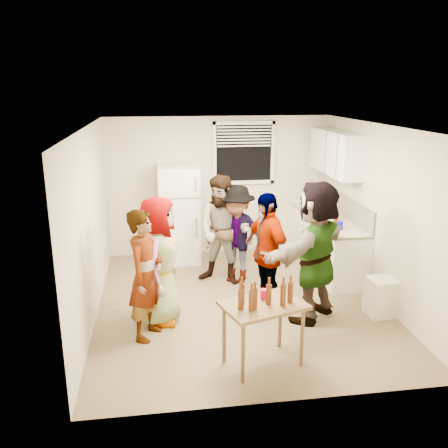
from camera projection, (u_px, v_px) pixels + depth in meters
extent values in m
cube|color=white|center=(179.00, 214.00, 8.27)|extent=(0.70, 0.70, 1.70)
cube|color=white|center=(327.00, 244.00, 8.03)|extent=(0.60, 2.20, 0.86)
cube|color=beige|center=(328.00, 218.00, 7.91)|extent=(0.64, 2.22, 0.04)
cube|color=#A29E95|center=(345.00, 206.00, 7.89)|extent=(0.03, 2.20, 0.36)
cube|color=white|center=(336.00, 152.00, 7.81)|extent=(0.34, 1.60, 0.70)
cylinder|color=white|center=(333.00, 221.00, 7.65)|extent=(0.13, 0.13, 0.28)
cylinder|color=black|center=(313.00, 204.00, 8.81)|extent=(0.07, 0.07, 0.29)
cylinder|color=#47230C|center=(335.00, 227.00, 7.35)|extent=(0.06, 0.06, 0.23)
cylinder|color=#0503C7|center=(340.00, 229.00, 7.22)|extent=(0.09, 0.09, 0.12)
cube|color=gold|center=(333.00, 207.00, 8.27)|extent=(0.02, 0.18, 0.15)
cube|color=silver|center=(381.00, 297.00, 6.42)|extent=(0.38, 0.38, 0.52)
cylinder|color=#47230C|center=(283.00, 306.00, 5.09)|extent=(0.06, 0.06, 0.24)
cylinder|color=red|center=(264.00, 299.00, 5.25)|extent=(0.08, 0.08, 0.11)
imported|color=#989898|center=(162.00, 320.00, 6.31)|extent=(1.84, 1.19, 0.54)
imported|color=#141933|center=(149.00, 336.00, 5.93)|extent=(1.73, 1.23, 0.39)
imported|color=brown|center=(223.00, 282.00, 7.55)|extent=(1.52, 1.91, 0.65)
imported|color=#39393D|center=(236.00, 281.00, 7.60)|extent=(1.65, 1.86, 0.58)
imported|color=black|center=(265.00, 307.00, 6.70)|extent=(1.89, 1.48, 0.40)
imported|color=#CD704F|center=(312.00, 316.00, 6.42)|extent=(2.55, 2.56, 0.55)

